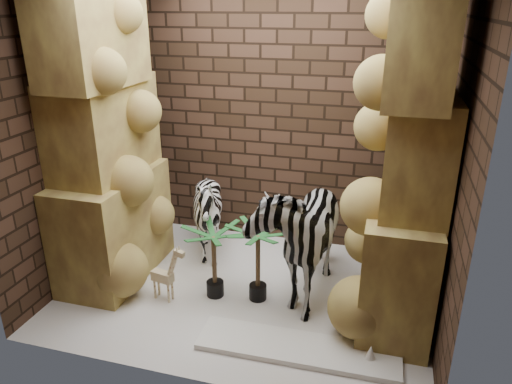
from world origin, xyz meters
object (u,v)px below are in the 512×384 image
(palm_back, at_px, (214,262))
(surfboard, at_px, (298,348))
(giraffe_toy, at_px, (162,270))
(zebra_left, at_px, (208,219))
(palm_front, at_px, (258,263))
(zebra_right, at_px, (299,221))

(palm_back, distance_m, surfboard, 1.15)
(palm_back, bearing_deg, giraffe_toy, -157.31)
(zebra_left, relative_size, palm_front, 1.38)
(zebra_right, xyz_separation_m, giraffe_toy, (-1.21, -0.52, -0.43))
(giraffe_toy, bearing_deg, palm_front, 26.62)
(palm_back, bearing_deg, zebra_left, 115.21)
(palm_front, height_order, surfboard, palm_front)
(zebra_left, distance_m, giraffe_toy, 0.89)
(palm_back, relative_size, surfboard, 0.44)
(giraffe_toy, height_order, palm_front, palm_front)
(zebra_left, relative_size, giraffe_toy, 1.71)
(palm_front, bearing_deg, zebra_right, 38.82)
(palm_front, xyz_separation_m, palm_back, (-0.42, -0.06, -0.02))
(zebra_right, height_order, giraffe_toy, zebra_right)
(palm_front, distance_m, surfboard, 0.90)
(giraffe_toy, xyz_separation_m, palm_back, (0.46, 0.19, 0.05))
(giraffe_toy, bearing_deg, surfboard, -4.69)
(zebra_left, relative_size, palm_back, 1.45)
(zebra_right, relative_size, palm_front, 1.93)
(zebra_left, xyz_separation_m, giraffe_toy, (-0.15, -0.86, -0.17))
(palm_front, relative_size, surfboard, 0.47)
(zebra_right, xyz_separation_m, palm_back, (-0.75, -0.32, -0.38))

